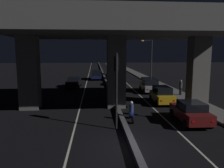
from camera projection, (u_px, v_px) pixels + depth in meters
ground_plane at (133, 149)px, 11.39m from camera, size 200.00×200.00×0.00m
lane_line_left_inner at (88, 77)px, 45.66m from camera, size 0.12×126.00×0.00m
lane_line_right_inner at (120, 77)px, 46.19m from camera, size 0.12×126.00×0.00m
median_divider at (104, 76)px, 45.90m from camera, size 0.35×126.00×0.34m
sidewalk_right at (149, 80)px, 39.63m from camera, size 2.25×126.00×0.17m
elevated_overpass at (116, 31)px, 19.35m from camera, size 19.40×10.63×9.19m
traffic_light_left_of_median at (116, 78)px, 14.00m from camera, size 0.30×0.49×4.98m
street_lamp at (150, 58)px, 34.97m from camera, size 1.92×0.32×7.10m
car_dark_red_lead at (191, 112)px, 15.65m from camera, size 2.03×4.10×1.56m
car_taxi_yellow_second at (162, 95)px, 21.73m from camera, size 1.93×4.07×1.68m
car_silver_third at (149, 85)px, 28.15m from camera, size 2.20×4.55×1.75m
car_taxi_yellow_fourth at (119, 80)px, 33.77m from camera, size 2.03×4.45×1.59m
car_grey_fifth at (115, 75)px, 39.93m from camera, size 2.11×4.52×1.69m
car_black_sixth at (112, 72)px, 47.71m from camera, size 1.94×4.70×1.71m
car_black_lead_oncoming at (74, 82)px, 31.80m from camera, size 2.07×4.42×1.48m
car_dark_blue_second_oncoming at (96, 75)px, 41.02m from camera, size 2.07×4.69×1.72m
motorcycle_blue_filtering_near at (131, 113)px, 16.08m from camera, size 0.32×1.85×1.49m
motorcycle_red_filtering_mid at (119, 95)px, 22.80m from camera, size 0.33×1.79×1.44m
pedestrian_on_sidewalk at (181, 87)px, 25.14m from camera, size 0.35×0.35×1.74m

